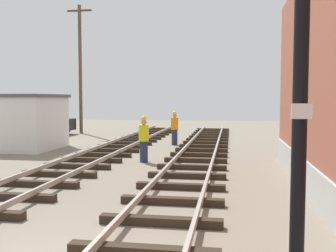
# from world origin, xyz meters

# --- Properties ---
(signal_mast) EXTENTS (0.36, 0.40, 5.47)m
(signal_mast) POSITION_xyz_m (3.57, -0.35, 3.43)
(signal_mast) COLOR black
(signal_mast) RESTS_ON ground
(control_hut) EXTENTS (3.00, 3.80, 2.76)m
(control_hut) POSITION_xyz_m (-7.31, 13.08, 1.39)
(control_hut) COLOR silver
(control_hut) RESTS_ON ground
(parked_car_black) EXTENTS (4.20, 2.04, 1.76)m
(parked_car_black) POSITION_xyz_m (-10.37, 20.74, 0.90)
(parked_car_black) COLOR black
(parked_car_black) RESTS_ON ground
(parked_car_silver) EXTENTS (4.20, 2.04, 1.76)m
(parked_car_silver) POSITION_xyz_m (-13.00, 20.27, 0.90)
(parked_car_silver) COLOR #B7B7BC
(parked_car_silver) RESTS_ON ground
(utility_pole_far) EXTENTS (1.80, 0.24, 9.25)m
(utility_pole_far) POSITION_xyz_m (-8.07, 22.09, 4.82)
(utility_pole_far) COLOR brown
(utility_pole_far) RESTS_ON ground
(track_worker_foreground) EXTENTS (0.40, 0.40, 1.87)m
(track_worker_foreground) POSITION_xyz_m (-0.67, 10.02, 0.93)
(track_worker_foreground) COLOR #262D4C
(track_worker_foreground) RESTS_ON ground
(track_worker_distant) EXTENTS (0.40, 0.40, 1.87)m
(track_worker_distant) POSITION_xyz_m (-0.27, 15.95, 0.93)
(track_worker_distant) COLOR #262D4C
(track_worker_distant) RESTS_ON ground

